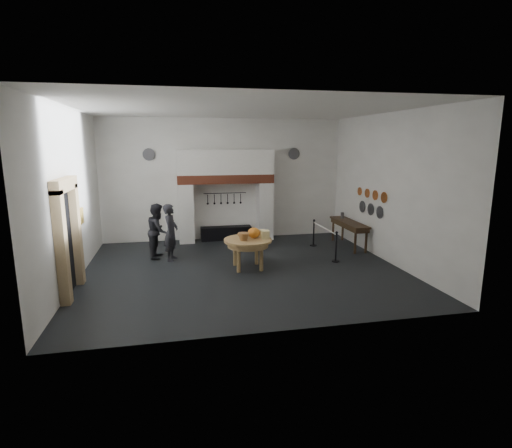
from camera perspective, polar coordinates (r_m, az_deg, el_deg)
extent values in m
cube|color=black|center=(11.68, -1.84, -6.45)|extent=(9.00, 8.00, 0.02)
cube|color=silver|center=(11.15, -1.99, 16.13)|extent=(9.00, 8.00, 0.02)
cube|color=white|center=(15.13, -4.54, 6.34)|extent=(9.00, 0.02, 4.50)
cube|color=white|center=(7.33, 3.50, 0.92)|extent=(9.00, 0.02, 4.50)
cube|color=white|center=(11.33, -24.98, 3.60)|extent=(0.02, 8.00, 4.50)
cube|color=white|center=(12.76, 18.49, 4.84)|extent=(0.02, 8.00, 4.50)
cube|color=silver|center=(14.82, -9.96, 1.51)|extent=(0.55, 0.70, 2.15)
cube|color=silver|center=(15.20, 1.23, 1.93)|extent=(0.55, 0.70, 2.15)
cube|color=#9E442B|center=(14.78, -4.37, 6.45)|extent=(3.50, 0.72, 0.32)
cube|color=silver|center=(14.74, -4.41, 8.82)|extent=(3.50, 0.70, 0.90)
cube|color=black|center=(15.17, -4.29, -1.30)|extent=(1.90, 0.45, 0.50)
cylinder|color=black|center=(15.10, -4.47, 4.42)|extent=(1.60, 0.02, 0.02)
cube|color=black|center=(10.54, -25.56, -2.51)|extent=(0.04, 1.10, 2.50)
cube|color=tan|center=(9.84, -26.02, -3.17)|extent=(0.22, 0.30, 2.60)
cube|color=tan|center=(11.17, -24.32, -1.40)|extent=(0.22, 0.30, 2.60)
cube|color=tan|center=(10.29, -25.75, 5.09)|extent=(0.22, 1.70, 0.30)
cube|color=gold|center=(12.18, -23.67, 1.09)|extent=(0.05, 0.34, 0.44)
cylinder|color=tan|center=(11.54, -1.18, -2.33)|extent=(1.43, 1.43, 0.07)
ellipsoid|color=orange|center=(11.63, -0.30, -1.26)|extent=(0.36, 0.36, 0.31)
cube|color=#E5D588|center=(11.56, 1.30, -1.52)|extent=(0.22, 0.22, 0.24)
cube|color=#FFDE98|center=(11.84, 0.88, -1.30)|extent=(0.18, 0.18, 0.20)
cone|color=#985937|center=(11.34, -1.78, -1.83)|extent=(0.33, 0.33, 0.22)
ellipsoid|color=#AB7C3C|center=(11.83, -1.97, -1.49)|extent=(0.31, 0.18, 0.13)
imported|color=black|center=(12.62, -12.07, -1.17)|extent=(0.58, 0.73, 1.77)
imported|color=black|center=(13.03, -13.82, -0.94)|extent=(0.78, 0.94, 1.74)
cube|color=#392614|center=(14.36, 13.17, 0.23)|extent=(0.55, 2.20, 0.06)
cylinder|color=#454549|center=(14.87, 12.23, 1.20)|extent=(0.12, 0.12, 0.22)
cylinder|color=#C6662D|center=(12.95, 17.82, 3.63)|extent=(0.03, 0.34, 0.34)
cylinder|color=#C6662D|center=(13.42, 16.67, 3.96)|extent=(0.03, 0.32, 0.32)
cylinder|color=#C6662D|center=(13.90, 15.59, 4.26)|extent=(0.03, 0.30, 0.30)
cylinder|color=#C6662D|center=(14.39, 14.60, 4.54)|extent=(0.03, 0.28, 0.28)
cylinder|color=#4C4C51|center=(13.19, 17.26, 1.60)|extent=(0.03, 0.40, 0.40)
cylinder|color=#4C4C51|center=(13.71, 16.05, 2.03)|extent=(0.03, 0.40, 0.40)
cylinder|color=#4C4C51|center=(14.24, 14.94, 2.42)|extent=(0.03, 0.40, 0.40)
cylinder|color=#4C4C51|center=(14.94, -15.05, 9.57)|extent=(0.44, 0.03, 0.44)
cylinder|color=#4C4C51|center=(15.61, 5.45, 9.97)|extent=(0.44, 0.03, 0.44)
cylinder|color=black|center=(12.51, 11.37, -3.31)|extent=(0.05, 0.05, 0.90)
cylinder|color=black|center=(14.31, 8.25, -1.34)|extent=(0.05, 0.05, 0.90)
cylinder|color=white|center=(13.32, 9.76, -0.59)|extent=(0.04, 2.00, 0.04)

